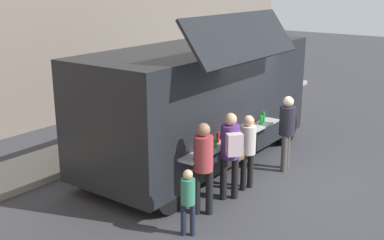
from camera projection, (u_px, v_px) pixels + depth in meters
The scene contains 8 objects.
ground_plane at pixel (272, 176), 10.70m from camera, with size 60.00×60.00×0.00m, color #38383D.
food_truck_main at pixel (200, 100), 11.09m from camera, with size 6.40×3.16×3.58m.
trash_bin at pixel (213, 98), 15.64m from camera, with size 0.60×0.60×0.99m, color #2E5C38.
customer_front_ordering at pixel (247, 146), 9.77m from camera, with size 0.52×0.32×1.59m.
customer_mid_with_backpack at pixel (231, 148), 9.23m from camera, with size 0.53×0.56×1.77m.
customer_rear_waiting at pixel (203, 161), 8.66m from camera, with size 0.36×0.36×1.77m.
customer_extra_browsing at pixel (287, 127), 10.74m from camera, with size 0.36×0.35×1.74m.
child_near_queue at pixel (188, 197), 8.00m from camera, with size 0.24×0.24×1.20m.
Camera 1 is at (-8.95, -4.65, 4.18)m, focal length 44.79 mm.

